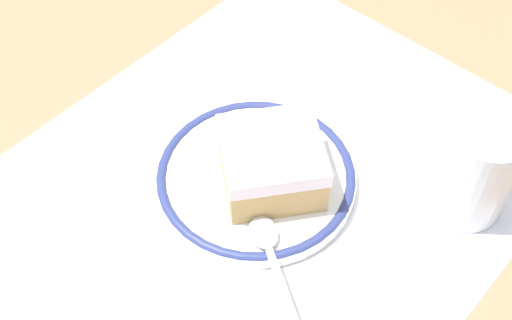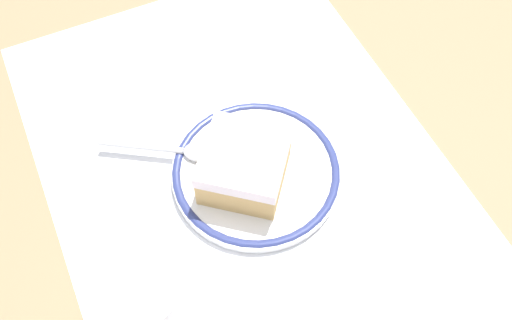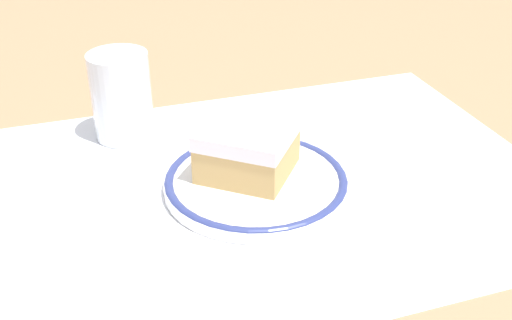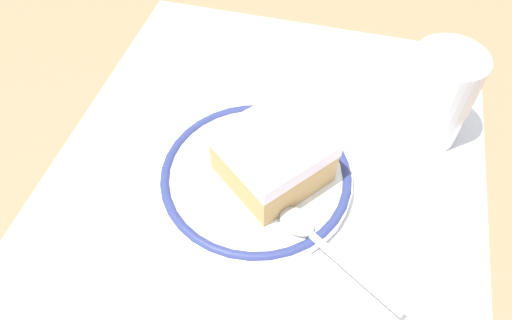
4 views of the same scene
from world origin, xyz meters
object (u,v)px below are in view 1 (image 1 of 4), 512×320
Objects in this scene: plate at (256,177)px; cake_slice at (272,163)px; spoon at (272,256)px; cup at (474,172)px.

cake_slice reaches higher than plate.
spoon is 0.18m from cup.
plate is 0.18m from cup.
cake_slice is 1.01× the size of spoon.
cake_slice is at bearing 126.80° from cup.
cup is at bearing -53.20° from cake_slice.
spoon reaches higher than plate.
plate is 1.54× the size of spoon.
spoon is (-0.06, -0.05, -0.02)m from cake_slice.
cup reaches higher than plate.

